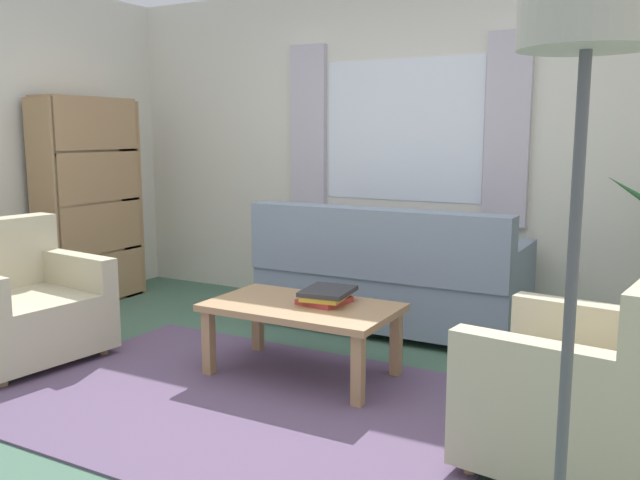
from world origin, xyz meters
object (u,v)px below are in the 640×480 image
Objects in this scene: coffee_table at (302,314)px; bookshelf at (95,200)px; couch at (388,281)px; armchair_right at (591,391)px; standing_lamp at (584,79)px; armchair_left at (18,305)px; book_stack_on_table at (326,295)px.

coffee_table is 0.64× the size of bookshelf.
couch reaches higher than armchair_right.
armchair_right is 1.69m from standing_lamp.
armchair_right is (3.37, 0.22, 0.00)m from armchair_left.
armchair_left is 2.69× the size of book_stack_on_table.
book_stack_on_table is at bearing 133.69° from standing_lamp.
armchair_right is at bearing 92.86° from standing_lamp.
coffee_table is at bearing 73.78° from bookshelf.
armchair_left is 0.99× the size of armchair_right.
couch is 2.49m from armchair_left.
standing_lamp is (0.06, -1.18, 1.20)m from armchair_right.
book_stack_on_table is (-1.52, 0.47, 0.13)m from armchair_right.
couch reaches higher than armchair_left.
armchair_left is at bearing -78.97° from armchair_right.
book_stack_on_table is at bearing 39.08° from coffee_table.
coffee_table is at bearing -64.40° from armchair_left.
standing_lamp is at bearing -42.71° from coffee_table.
couch is 5.50× the size of book_stack_on_table.
bookshelf reaches higher than book_stack_on_table.
bookshelf reaches higher than couch.
bookshelf is at bearing -97.61° from armchair_right.
armchair_left reaches higher than book_stack_on_table.
bookshelf reaches higher than armchair_left.
standing_lamp is (1.58, -1.65, 1.07)m from book_stack_on_table.
bookshelf is (-0.68, 1.30, 0.52)m from armchair_left.
book_stack_on_table is at bearing 92.55° from couch.
couch is 2.04× the size of armchair_left.
coffee_table is 0.59× the size of standing_lamp.
armchair_left is 3.38m from armchair_right.
book_stack_on_table is at bearing -99.88° from armchair_right.
armchair_left is (-1.81, -1.71, -0.01)m from couch.
armchair_right is at bearing -79.68° from armchair_left.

